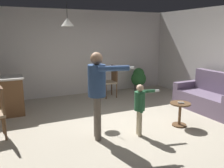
{
  "coord_description": "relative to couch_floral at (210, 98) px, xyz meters",
  "views": [
    {
      "loc": [
        -2.28,
        -4.25,
        2.01
      ],
      "look_at": [
        -0.31,
        -0.06,
        1.0
      ],
      "focal_mm": 38.22,
      "sensor_mm": 36.0,
      "label": 1
    }
  ],
  "objects": [
    {
      "name": "ground",
      "position": [
        -2.58,
        -0.07,
        -0.33
      ],
      "size": [
        7.68,
        7.68,
        0.0
      ],
      "primitive_type": "plane",
      "color": "#B2A893"
    },
    {
      "name": "side_table_by_couch",
      "position": [
        -1.43,
        -0.49,
        -0.0
      ],
      "size": [
        0.44,
        0.44,
        0.52
      ],
      "color": "brown",
      "rests_on": "ground"
    },
    {
      "name": "person_child",
      "position": [
        -2.48,
        -0.55,
        0.31
      ],
      "size": [
        0.57,
        0.29,
        1.04
      ],
      "rotation": [
        0.0,
        0.0,
        -1.79
      ],
      "color": "tan",
      "rests_on": "ground"
    },
    {
      "name": "dining_chair_near_wall",
      "position": [
        -1.77,
        2.31,
        0.21
      ],
      "size": [
        0.42,
        0.42,
        1.0
      ],
      "rotation": [
        0.0,
        0.0,
        1.58
      ],
      "color": "brown",
      "rests_on": "ground"
    },
    {
      "name": "potted_plant_corner",
      "position": [
        -0.55,
        2.65,
        0.11
      ],
      "size": [
        0.52,
        0.52,
        0.8
      ],
      "color": "#4C4742",
      "rests_on": "ground"
    },
    {
      "name": "wall_back",
      "position": [
        -2.58,
        3.13,
        1.02
      ],
      "size": [
        6.4,
        0.1,
        2.7
      ],
      "primitive_type": "cube",
      "color": "silver",
      "rests_on": "ground"
    },
    {
      "name": "spare_remote_on_table",
      "position": [
        -1.46,
        -0.54,
        0.21
      ],
      "size": [
        0.13,
        0.11,
        0.04
      ],
      "primitive_type": "cube",
      "rotation": [
        0.0,
        0.0,
        0.92
      ],
      "color": "white",
      "rests_on": "side_table_by_couch"
    },
    {
      "name": "couch_floral",
      "position": [
        0.0,
        0.0,
        0.0
      ],
      "size": [
        0.89,
        1.82,
        1.0
      ],
      "rotation": [
        0.0,
        0.0,
        1.59
      ],
      "color": "slate",
      "rests_on": "ground"
    },
    {
      "name": "person_adult",
      "position": [
        -3.27,
        -0.31,
        0.7
      ],
      "size": [
        0.76,
        0.61,
        1.66
      ],
      "rotation": [
        0.0,
        0.0,
        -1.82
      ],
      "color": "#60564C",
      "rests_on": "ground"
    },
    {
      "name": "ceiling_light_pendant",
      "position": [
        -3.31,
        1.52,
        1.92
      ],
      "size": [
        0.32,
        0.32,
        0.55
      ],
      "color": "silver"
    }
  ]
}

